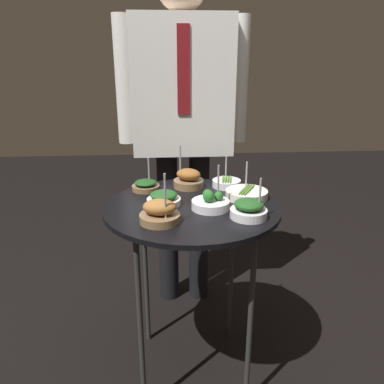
% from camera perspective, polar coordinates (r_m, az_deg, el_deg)
% --- Properties ---
extents(ground_plane, '(8.00, 8.00, 0.00)m').
position_cam_1_polar(ground_plane, '(1.82, 0.00, -25.15)').
color(ground_plane, black).
extents(serving_cart, '(0.65, 0.65, 0.77)m').
position_cam_1_polar(serving_cart, '(1.42, 0.00, -4.24)').
color(serving_cart, black).
rests_on(serving_cart, ground_plane).
extents(bowl_roast_mid_left, '(0.13, 0.13, 0.18)m').
position_cam_1_polar(bowl_roast_mid_left, '(1.57, -0.54, 1.93)').
color(bowl_roast_mid_left, brown).
rests_on(bowl_roast_mid_left, serving_cart).
extents(bowl_spinach_front_center, '(0.13, 0.13, 0.05)m').
position_cam_1_polar(bowl_spinach_front_center, '(1.39, -4.33, -1.01)').
color(bowl_spinach_front_center, silver).
rests_on(bowl_spinach_front_center, serving_cart).
extents(bowl_broccoli_near_rim, '(0.14, 0.14, 0.16)m').
position_cam_1_polar(bowl_broccoli_near_rim, '(1.35, 2.85, -1.62)').
color(bowl_broccoli_near_rim, silver).
rests_on(bowl_broccoli_near_rim, serving_cart).
extents(bowl_roast_back_left, '(0.14, 0.14, 0.18)m').
position_cam_1_polar(bowl_roast_back_left, '(1.24, -4.94, -3.14)').
color(bowl_roast_back_left, brown).
rests_on(bowl_roast_back_left, serving_cart).
extents(bowl_spinach_back_right, '(0.13, 0.13, 0.14)m').
position_cam_1_polar(bowl_spinach_back_right, '(1.28, 8.65, -2.63)').
color(bowl_spinach_back_right, silver).
rests_on(bowl_spinach_back_right, serving_cart).
extents(bowl_asparagus_front_left, '(0.16, 0.16, 0.13)m').
position_cam_1_polar(bowl_asparagus_front_left, '(1.47, 8.31, -0.27)').
color(bowl_asparagus_front_left, silver).
rests_on(bowl_asparagus_front_left, serving_cart).
extents(bowl_asparagus_center, '(0.12, 0.12, 0.12)m').
position_cam_1_polar(bowl_asparagus_center, '(1.59, 5.28, 1.40)').
color(bowl_asparagus_center, silver).
rests_on(bowl_asparagus_center, serving_cart).
extents(bowl_spinach_mid_right, '(0.11, 0.11, 0.13)m').
position_cam_1_polar(bowl_spinach_mid_right, '(1.56, -7.07, 1.01)').
color(bowl_spinach_mid_right, brown).
rests_on(bowl_spinach_mid_right, serving_cart).
extents(waiter_figure, '(0.63, 0.24, 1.70)m').
position_cam_1_polar(waiter_figure, '(1.85, -1.45, 13.29)').
color(waiter_figure, black).
rests_on(waiter_figure, ground_plane).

